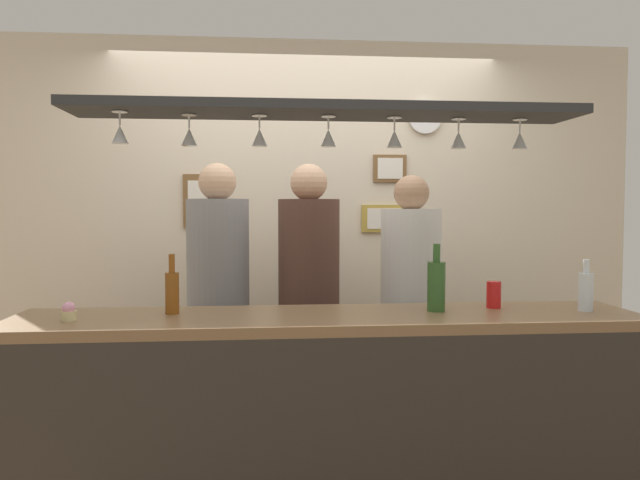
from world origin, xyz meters
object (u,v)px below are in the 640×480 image
(person_left_grey_shirt, at_px, (218,289))
(person_right_white_patterned_shirt, at_px, (411,294))
(bottle_beer_amber_tall, at_px, (172,291))
(drink_can, at_px, (494,295))
(person_middle_brown_shirt, at_px, (309,288))
(bottle_champagne_green, at_px, (436,285))
(picture_frame_lower_pair, at_px, (384,218))
(picture_frame_caricature, at_px, (204,201))
(wall_clock, at_px, (425,117))
(bottle_soda_clear, at_px, (586,290))
(cupcake, at_px, (69,312))
(picture_frame_upper_small, at_px, (390,168))

(person_left_grey_shirt, xyz_separation_m, person_right_white_patterned_shirt, (1.08, 0.00, -0.04))
(bottle_beer_amber_tall, distance_m, drink_can, 1.45)
(person_middle_brown_shirt, xyz_separation_m, drink_can, (0.80, -0.68, 0.05))
(bottle_champagne_green, distance_m, picture_frame_lower_pair, 1.40)
(person_middle_brown_shirt, height_order, person_right_white_patterned_shirt, person_middle_brown_shirt)
(picture_frame_caricature, distance_m, wall_clock, 1.55)
(person_middle_brown_shirt, bearing_deg, bottle_beer_amber_tall, -132.66)
(bottle_soda_clear, xyz_separation_m, bottle_beer_amber_tall, (-1.82, 0.10, 0.01))
(bottle_champagne_green, relative_size, drink_can, 2.46)
(cupcake, distance_m, picture_frame_upper_small, 2.29)
(cupcake, distance_m, picture_frame_caricature, 1.59)
(bottle_beer_amber_tall, height_order, drink_can, bottle_beer_amber_tall)
(picture_frame_upper_small, bearing_deg, wall_clock, -1.54)
(picture_frame_upper_small, xyz_separation_m, wall_clock, (0.23, -0.01, 0.34))
(picture_frame_lower_pair, bearing_deg, bottle_champagne_green, -91.50)
(picture_frame_caricature, distance_m, picture_frame_upper_small, 1.24)
(person_right_white_patterned_shirt, distance_m, picture_frame_caricature, 1.46)
(person_right_white_patterned_shirt, distance_m, bottle_beer_amber_tall, 1.42)
(person_middle_brown_shirt, bearing_deg, cupcake, -141.42)
(picture_frame_upper_small, bearing_deg, bottle_beer_amber_tall, -132.80)
(drink_can, bearing_deg, picture_frame_lower_pair, 100.92)
(bottle_beer_amber_tall, relative_size, wall_clock, 1.18)
(cupcake, bearing_deg, picture_frame_upper_small, 41.89)
(person_right_white_patterned_shirt, relative_size, picture_frame_caricature, 4.97)
(person_right_white_patterned_shirt, bearing_deg, cupcake, -152.83)
(drink_can, relative_size, wall_clock, 0.55)
(cupcake, height_order, wall_clock, wall_clock)
(person_middle_brown_shirt, relative_size, cupcake, 22.44)
(bottle_beer_amber_tall, xyz_separation_m, picture_frame_lower_pair, (1.19, 1.33, 0.29))
(bottle_soda_clear, height_order, drink_can, bottle_soda_clear)
(bottle_champagne_green, distance_m, wall_clock, 1.68)
(person_right_white_patterned_shirt, bearing_deg, wall_clock, 68.96)
(bottle_soda_clear, xyz_separation_m, picture_frame_caricature, (-1.81, 1.43, 0.41))
(person_middle_brown_shirt, xyz_separation_m, picture_frame_caricature, (-0.63, 0.63, 0.49))
(person_right_white_patterned_shirt, relative_size, bottle_beer_amber_tall, 6.50)
(picture_frame_lower_pair, bearing_deg, person_middle_brown_shirt, -131.08)
(picture_frame_upper_small, bearing_deg, person_middle_brown_shirt, -132.95)
(person_middle_brown_shirt, xyz_separation_m, cupcake, (-1.04, -0.83, 0.03))
(bottle_champagne_green, height_order, picture_frame_lower_pair, picture_frame_lower_pair)
(picture_frame_upper_small, bearing_deg, person_right_white_patterned_shirt, -90.64)
(person_left_grey_shirt, distance_m, person_middle_brown_shirt, 0.50)
(drink_can, distance_m, wall_clock, 1.64)
(person_middle_brown_shirt, height_order, bottle_soda_clear, person_middle_brown_shirt)
(picture_frame_caricature, bearing_deg, wall_clock, -0.25)
(person_right_white_patterned_shirt, xyz_separation_m, picture_frame_lower_pair, (-0.03, 0.63, 0.42))
(drink_can, bearing_deg, person_left_grey_shirt, 152.40)
(drink_can, xyz_separation_m, picture_frame_upper_small, (-0.21, 1.31, 0.66))
(person_right_white_patterned_shirt, relative_size, wall_clock, 7.69)
(person_middle_brown_shirt, distance_m, person_right_white_patterned_shirt, 0.58)
(bottle_beer_amber_tall, height_order, cupcake, bottle_beer_amber_tall)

